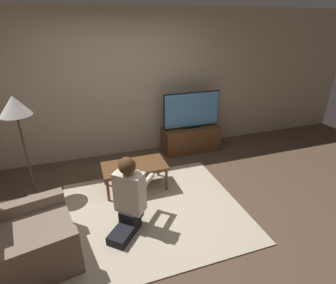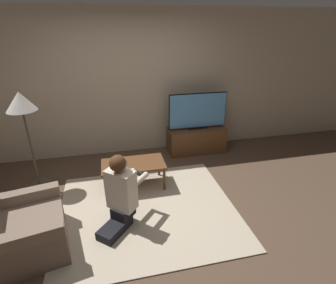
# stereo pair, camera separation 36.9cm
# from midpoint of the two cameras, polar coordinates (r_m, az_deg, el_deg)

# --- Properties ---
(ground_plane) EXTENTS (10.00, 10.00, 0.00)m
(ground_plane) POSITION_cam_midpoint_polar(r_m,az_deg,el_deg) (3.69, -1.45, -14.70)
(ground_plane) COLOR brown
(wall_back) EXTENTS (10.00, 0.06, 2.60)m
(wall_back) POSITION_cam_midpoint_polar(r_m,az_deg,el_deg) (4.87, -6.31, 12.20)
(wall_back) COLOR tan
(wall_back) RESTS_ON ground_plane
(rug) EXTENTS (2.34, 2.05, 0.02)m
(rug) POSITION_cam_midpoint_polar(r_m,az_deg,el_deg) (3.68, -1.45, -14.61)
(rug) COLOR #BCAD93
(rug) RESTS_ON ground_plane
(tv_stand) EXTENTS (1.10, 0.44, 0.48)m
(tv_stand) POSITION_cam_midpoint_polar(r_m,az_deg,el_deg) (5.17, 8.25, 0.43)
(tv_stand) COLOR brown
(tv_stand) RESTS_ON ground_plane
(tv) EXTENTS (1.11, 0.08, 0.69)m
(tv) POSITION_cam_midpoint_polar(r_m,az_deg,el_deg) (4.97, 8.64, 6.64)
(tv) COLOR black
(tv) RESTS_ON tv_stand
(coffee_table) EXTENTS (0.94, 0.51, 0.40)m
(coffee_table) POSITION_cam_midpoint_polar(r_m,az_deg,el_deg) (3.98, -4.92, -5.25)
(coffee_table) COLOR brown
(coffee_table) RESTS_ON ground_plane
(floor_lamp) EXTENTS (0.40, 0.40, 1.48)m
(floor_lamp) POSITION_cam_midpoint_polar(r_m,az_deg,el_deg) (4.07, -27.05, 6.72)
(floor_lamp) COLOR #4C4233
(floor_lamp) RESTS_ON ground_plane
(armchair) EXTENTS (1.03, 1.04, 0.81)m
(armchair) POSITION_cam_midpoint_polar(r_m,az_deg,el_deg) (3.32, -27.02, -17.19)
(armchair) COLOR #7A6656
(armchair) RESTS_ON ground_plane
(person_kneeling) EXTENTS (0.71, 0.77, 0.97)m
(person_kneeling) POSITION_cam_midpoint_polar(r_m,az_deg,el_deg) (3.19, -7.01, -10.85)
(person_kneeling) COLOR black
(person_kneeling) RESTS_ON rug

